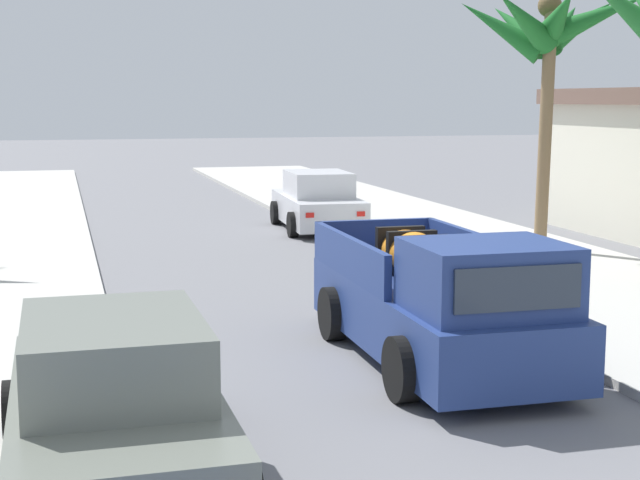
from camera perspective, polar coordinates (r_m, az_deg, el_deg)
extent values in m
cube|color=beige|center=(18.85, 13.27, -2.03)|extent=(5.39, 60.00, 0.12)
cube|color=silver|center=(16.62, -17.57, -3.62)|extent=(0.16, 60.00, 0.10)
cube|color=silver|center=(18.28, 9.70, -2.28)|extent=(0.16, 60.00, 0.10)
cube|color=navy|center=(12.58, 6.83, -4.51)|extent=(1.96, 5.11, 0.80)
cube|color=navy|center=(10.98, 9.98, -2.22)|extent=(1.73, 1.51, 0.80)
cube|color=#283342|center=(11.66, 8.42, -1.46)|extent=(1.38, 0.07, 0.44)
cube|color=#283342|center=(10.30, 11.75, -2.85)|extent=(1.46, 0.07, 0.48)
cube|color=navy|center=(13.58, 9.11, -0.68)|extent=(0.13, 3.30, 0.56)
cube|color=navy|center=(12.95, 1.73, -1.02)|extent=(0.13, 3.30, 0.56)
cube|color=navy|center=(14.78, 3.28, 0.14)|extent=(1.88, 0.11, 0.56)
cube|color=silver|center=(15.00, 3.15, -2.98)|extent=(1.82, 0.13, 0.20)
cylinder|color=black|center=(11.70, 14.10, -6.81)|extent=(0.27, 0.76, 0.76)
cylinder|color=black|center=(10.91, 4.97, -7.69)|extent=(0.27, 0.76, 0.76)
cylinder|color=black|center=(14.26, 8.40, -3.91)|extent=(0.27, 0.76, 0.76)
cylinder|color=black|center=(13.62, 0.78, -4.41)|extent=(0.27, 0.76, 0.76)
cube|color=red|center=(15.17, 5.89, -1.74)|extent=(0.22, 0.04, 0.18)
cube|color=red|center=(14.71, 0.42, -2.01)|extent=(0.22, 0.04, 0.18)
ellipsoid|color=orange|center=(13.24, 5.49, -0.76)|extent=(0.71, 1.71, 0.60)
sphere|color=orange|center=(12.35, 7.03, -1.07)|extent=(0.44, 0.44, 0.44)
cube|color=black|center=(13.68, 4.81, -0.46)|extent=(0.71, 0.13, 0.61)
cube|color=black|center=(13.24, 5.49, -0.76)|extent=(0.71, 0.13, 0.61)
cube|color=black|center=(12.81, 6.22, -1.08)|extent=(0.71, 0.13, 0.61)
cube|color=silver|center=(25.10, -0.15, 1.85)|extent=(1.99, 4.29, 0.72)
cube|color=silver|center=(24.93, -0.10, 3.38)|extent=(1.64, 2.18, 0.64)
cube|color=#283342|center=(25.88, -0.55, 3.52)|extent=(1.37, 0.16, 0.52)
cube|color=#283342|center=(23.99, 0.38, 3.13)|extent=(1.34, 0.16, 0.50)
cylinder|color=black|center=(26.23, -2.67, 1.65)|extent=(0.26, 0.65, 0.64)
cylinder|color=black|center=(26.58, 1.17, 1.75)|extent=(0.26, 0.65, 0.64)
cylinder|color=black|center=(23.68, -1.63, 0.93)|extent=(0.26, 0.65, 0.64)
cylinder|color=black|center=(24.07, 2.59, 1.04)|extent=(0.26, 0.65, 0.64)
cube|color=red|center=(22.90, -0.61, 1.49)|extent=(0.20, 0.05, 0.12)
cube|color=white|center=(27.03, -2.35, 2.47)|extent=(0.20, 0.05, 0.10)
cube|color=red|center=(23.19, 2.46, 1.57)|extent=(0.20, 0.05, 0.12)
cube|color=white|center=(27.27, 0.20, 2.53)|extent=(0.20, 0.05, 0.10)
cube|color=slate|center=(8.80, -12.16, -10.77)|extent=(1.79, 4.21, 0.72)
cube|color=slate|center=(8.51, -12.26, -6.66)|extent=(1.54, 2.11, 0.64)
cube|color=#283342|center=(9.46, -12.63, -5.28)|extent=(1.37, 0.09, 0.52)
cube|color=#283342|center=(7.58, -11.79, -8.67)|extent=(1.34, 0.09, 0.50)
cylinder|color=black|center=(10.11, -17.80, -9.75)|extent=(0.22, 0.64, 0.64)
cylinder|color=black|center=(10.19, -7.47, -9.26)|extent=(0.22, 0.64, 0.64)
cube|color=white|center=(10.79, -16.20, -6.93)|extent=(0.20, 0.04, 0.10)
cube|color=white|center=(10.84, -9.63, -6.63)|extent=(0.20, 0.04, 0.10)
cone|color=#23702D|center=(18.27, 17.68, 13.14)|extent=(1.88, 1.19, 1.60)
cylinder|color=brown|center=(21.34, 13.33, 6.27)|extent=(0.28, 0.44, 5.38)
cone|color=#196023|center=(21.78, 15.45, 12.51)|extent=(1.67, 0.58, 1.30)
cone|color=#196023|center=(22.22, 14.35, 12.33)|extent=(1.73, 1.61, 1.40)
cone|color=#196023|center=(22.14, 11.79, 12.36)|extent=(1.00, 2.08, 1.46)
cone|color=#196023|center=(21.48, 10.75, 12.36)|extent=(2.01, 1.57, 1.56)
cone|color=#196023|center=(20.49, 12.05, 12.83)|extent=(2.12, 1.60, 1.38)
cone|color=#196023|center=(20.60, 14.19, 13.00)|extent=(0.94, 1.82, 1.19)
cone|color=#196023|center=(21.13, 16.29, 12.75)|extent=(1.89, 1.89, 1.24)
sphere|color=brown|center=(21.42, 13.58, 13.48)|extent=(0.51, 0.51, 0.51)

